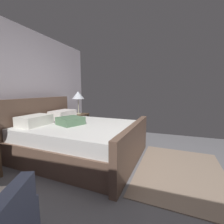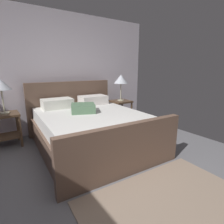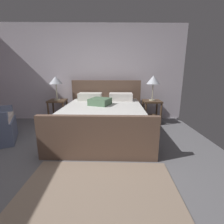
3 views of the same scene
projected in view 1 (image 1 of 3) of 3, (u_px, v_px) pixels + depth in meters
name	position (u px, v px, depth m)	size (l,w,h in m)	color
ground_plane	(154.00, 184.00, 2.10)	(5.12, 5.29, 0.02)	slate
wall_back	(4.00, 90.00, 2.81)	(5.24, 0.12, 2.52)	silver
bed	(78.00, 138.00, 2.95)	(1.91, 2.26, 1.09)	brown
nightstand_right	(79.00, 121.00, 4.33)	(0.44, 0.44, 0.60)	#513A27
table_lamp_right	(78.00, 96.00, 4.23)	(0.33, 0.33, 0.62)	#B7B293
area_rug	(180.00, 171.00, 2.40)	(1.80, 1.26, 0.01)	gray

